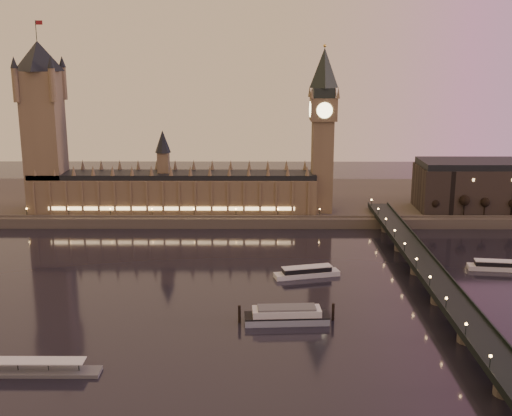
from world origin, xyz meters
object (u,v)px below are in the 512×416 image
at_px(cruise_boat_a, 307,272).
at_px(pontoon_pier, 36,370).
at_px(cruise_boat_b, 495,266).
at_px(moored_barge, 287,315).

xyz_separation_m(cruise_boat_a, pontoon_pier, (-98.12, -96.53, -0.99)).
height_order(cruise_boat_a, pontoon_pier, pontoon_pier).
bearing_deg(pontoon_pier, cruise_boat_b, 29.02).
bearing_deg(moored_barge, cruise_boat_a, 73.98).
distance_m(moored_barge, pontoon_pier, 95.98).
bearing_deg(moored_barge, cruise_boat_b, 27.71).
height_order(cruise_boat_b, pontoon_pier, pontoon_pier).
distance_m(cruise_boat_a, moored_barge, 55.43).
relative_size(cruise_boat_a, cruise_boat_b, 1.20).
bearing_deg(cruise_boat_b, cruise_boat_a, -166.43).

